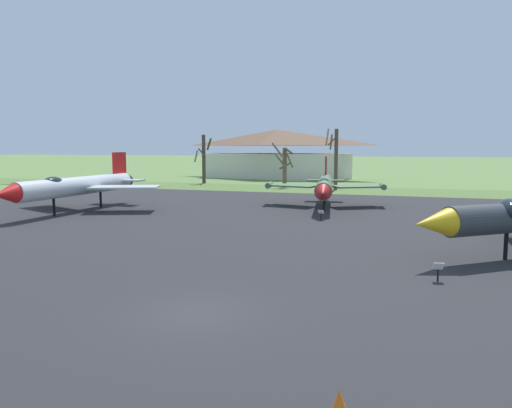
{
  "coord_description": "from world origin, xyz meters",
  "views": [
    {
      "loc": [
        7.02,
        -14.94,
        5.86
      ],
      "look_at": [
        -2.39,
        14.16,
        2.24
      ],
      "focal_mm": 33.74,
      "sensor_mm": 36.0,
      "label": 1
    }
  ],
  "objects_px": {
    "jet_fighter_front_left": "(325,186)",
    "traffic_cone": "(339,407)",
    "visitor_building": "(276,154)",
    "info_placard_rear_center": "(438,270)",
    "info_placard_front_left": "(321,214)",
    "jet_fighter_front_right": "(76,186)"
  },
  "relations": [
    {
      "from": "jet_fighter_front_left",
      "to": "traffic_cone",
      "type": "xyz_separation_m",
      "value": [
        6.65,
        -36.31,
        -1.8
      ]
    },
    {
      "from": "visitor_building",
      "to": "jet_fighter_front_left",
      "type": "bearing_deg",
      "value": -68.63
    },
    {
      "from": "info_placard_rear_center",
      "to": "traffic_cone",
      "type": "distance_m",
      "value": 12.39
    },
    {
      "from": "info_placard_front_left",
      "to": "traffic_cone",
      "type": "distance_m",
      "value": 28.65
    },
    {
      "from": "jet_fighter_front_left",
      "to": "info_placard_front_left",
      "type": "distance_m",
      "value": 8.43
    },
    {
      "from": "jet_fighter_front_right",
      "to": "info_placard_rear_center",
      "type": "distance_m",
      "value": 33.13
    },
    {
      "from": "jet_fighter_front_right",
      "to": "traffic_cone",
      "type": "bearing_deg",
      "value": -43.79
    },
    {
      "from": "info_placard_rear_center",
      "to": "visitor_building",
      "type": "relative_size",
      "value": 0.03
    },
    {
      "from": "traffic_cone",
      "to": "jet_fighter_front_right",
      "type": "bearing_deg",
      "value": 136.21
    },
    {
      "from": "info_placard_front_left",
      "to": "visitor_building",
      "type": "bearing_deg",
      "value": 109.34
    },
    {
      "from": "visitor_building",
      "to": "info_placard_front_left",
      "type": "bearing_deg",
      "value": -70.66
    },
    {
      "from": "info_placard_front_left",
      "to": "visitor_building",
      "type": "height_order",
      "value": "visitor_building"
    },
    {
      "from": "info_placard_rear_center",
      "to": "info_placard_front_left",
      "type": "bearing_deg",
      "value": 116.66
    },
    {
      "from": "info_placard_rear_center",
      "to": "jet_fighter_front_right",
      "type": "bearing_deg",
      "value": 154.74
    },
    {
      "from": "jet_fighter_front_left",
      "to": "info_placard_rear_center",
      "type": "distance_m",
      "value": 25.92
    },
    {
      "from": "visitor_building",
      "to": "traffic_cone",
      "type": "bearing_deg",
      "value": -73.54
    },
    {
      "from": "traffic_cone",
      "to": "info_placard_rear_center",
      "type": "bearing_deg",
      "value": 78.2
    },
    {
      "from": "jet_fighter_front_left",
      "to": "visitor_building",
      "type": "bearing_deg",
      "value": 111.37
    },
    {
      "from": "info_placard_front_left",
      "to": "jet_fighter_front_left",
      "type": "bearing_deg",
      "value": 98.02
    },
    {
      "from": "jet_fighter_front_right",
      "to": "visitor_building",
      "type": "bearing_deg",
      "value": 85.57
    },
    {
      "from": "jet_fighter_front_left",
      "to": "traffic_cone",
      "type": "bearing_deg",
      "value": -79.62
    },
    {
      "from": "jet_fighter_front_right",
      "to": "traffic_cone",
      "type": "relative_size",
      "value": 22.48
    }
  ]
}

